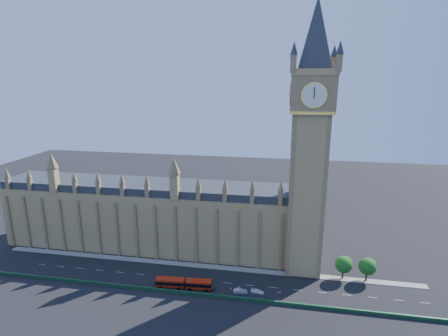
% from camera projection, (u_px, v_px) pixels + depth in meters
% --- Properties ---
extents(ground, '(400.00, 400.00, 0.00)m').
position_uv_depth(ground, '(194.00, 280.00, 123.50)').
color(ground, black).
rests_on(ground, ground).
extents(palace_westminster, '(120.00, 20.00, 28.00)m').
position_uv_depth(palace_westminster, '(148.00, 215.00, 145.23)').
color(palace_westminster, '#A4834F').
rests_on(palace_westminster, ground).
extents(elizabeth_tower, '(20.59, 20.59, 105.00)m').
position_uv_depth(elizabeth_tower, '(311.00, 123.00, 116.85)').
color(elizabeth_tower, '#A4834F').
rests_on(elizabeth_tower, ground).
extents(bridge_parapet, '(160.00, 0.60, 1.20)m').
position_uv_depth(bridge_parapet, '(187.00, 293.00, 114.77)').
color(bridge_parapet, '#1E4C2D').
rests_on(bridge_parapet, ground).
extents(kerb_north, '(160.00, 3.00, 0.16)m').
position_uv_depth(kerb_north, '(200.00, 266.00, 132.54)').
color(kerb_north, gray).
rests_on(kerb_north, ground).
extents(tree_east_near, '(6.00, 6.00, 8.50)m').
position_uv_depth(tree_east_near, '(344.00, 264.00, 122.92)').
color(tree_east_near, '#382619').
rests_on(tree_east_near, ground).
extents(tree_east_far, '(6.00, 6.00, 8.50)m').
position_uv_depth(tree_east_far, '(368.00, 266.00, 121.57)').
color(tree_east_far, '#382619').
rests_on(tree_east_far, ground).
extents(red_bus, '(19.24, 4.08, 3.25)m').
position_uv_depth(red_bus, '(184.00, 283.00, 118.15)').
color(red_bus, '#B8220C').
rests_on(red_bus, ground).
extents(car_grey, '(4.49, 2.07, 1.49)m').
position_uv_depth(car_grey, '(208.00, 287.00, 117.72)').
color(car_grey, '#3B3D42').
rests_on(car_grey, ground).
extents(car_silver, '(4.83, 2.19, 1.54)m').
position_uv_depth(car_silver, '(240.00, 291.00, 115.50)').
color(car_silver, '#A0A3A8').
rests_on(car_silver, ground).
extents(car_white, '(4.54, 2.30, 1.26)m').
position_uv_depth(car_white, '(258.00, 291.00, 115.54)').
color(car_white, white).
rests_on(car_white, ground).
extents(cone_a, '(0.51, 0.51, 0.71)m').
position_uv_depth(cone_a, '(231.00, 289.00, 117.58)').
color(cone_a, black).
rests_on(cone_a, ground).
extents(cone_b, '(0.59, 0.59, 0.80)m').
position_uv_depth(cone_b, '(280.00, 292.00, 115.43)').
color(cone_b, black).
rests_on(cone_b, ground).
extents(cone_c, '(0.55, 0.55, 0.72)m').
position_uv_depth(cone_c, '(240.00, 287.00, 118.41)').
color(cone_c, black).
rests_on(cone_c, ground).
extents(cone_d, '(0.49, 0.49, 0.66)m').
position_uv_depth(cone_d, '(277.00, 292.00, 115.51)').
color(cone_d, black).
rests_on(cone_d, ground).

